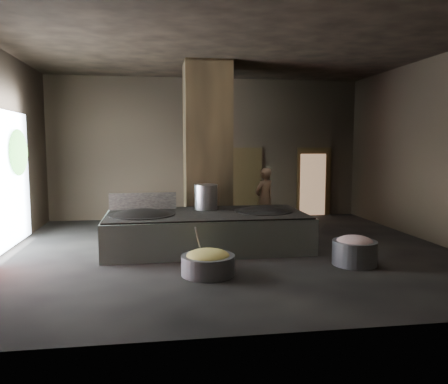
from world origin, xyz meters
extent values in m
cube|color=black|center=(0.00, 0.00, -0.05)|extent=(10.00, 9.00, 0.10)
cube|color=black|center=(0.00, 0.00, 4.55)|extent=(10.00, 9.00, 0.10)
cube|color=black|center=(0.00, 4.55, 2.25)|extent=(10.00, 0.10, 4.50)
cube|color=black|center=(0.00, -4.55, 2.25)|extent=(10.00, 0.10, 4.50)
cube|color=black|center=(5.05, 0.00, 2.25)|extent=(0.10, 9.00, 4.50)
cube|color=black|center=(-0.30, 1.90, 2.25)|extent=(1.20, 1.20, 4.50)
cube|color=#A3B5A3|center=(-0.52, 0.20, 0.40)|extent=(4.60, 2.25, 0.79)
cube|color=black|center=(-0.52, 0.20, 0.82)|extent=(4.47, 2.14, 0.03)
ellipsoid|color=black|center=(-1.97, 0.15, 0.75)|extent=(1.44, 1.44, 0.40)
cylinder|color=black|center=(-1.97, 0.15, 0.82)|extent=(1.47, 1.47, 0.05)
ellipsoid|color=black|center=(0.83, 0.25, 0.75)|extent=(1.34, 1.34, 0.38)
cylinder|color=black|center=(0.83, 0.25, 0.82)|extent=(1.37, 1.37, 0.05)
cylinder|color=#96989D|center=(-0.47, 0.75, 1.13)|extent=(0.56, 0.56, 0.60)
cube|color=black|center=(-1.97, 0.95, 1.03)|extent=(1.59, 0.08, 0.40)
imported|color=brown|center=(1.32, 2.09, 0.87)|extent=(0.76, 0.68, 1.75)
cylinder|color=slate|center=(-0.71, -1.85, 0.18)|extent=(1.00, 1.00, 0.36)
ellipsoid|color=#8AA44F|center=(-0.71, -1.85, 0.35)|extent=(0.81, 0.81, 0.25)
cylinder|color=#96989D|center=(-0.86, -1.70, 0.55)|extent=(0.20, 0.36, 0.70)
cylinder|color=slate|center=(2.25, -1.61, 0.24)|extent=(1.00, 1.00, 0.48)
ellipsoid|color=#AD6B68|center=(2.25, -1.61, 0.45)|extent=(0.73, 0.73, 0.28)
cube|color=black|center=(1.20, 4.45, 1.10)|extent=(1.18, 0.08, 2.38)
cube|color=#8C6647|center=(1.05, 4.52, 1.05)|extent=(0.78, 0.04, 1.85)
cube|color=black|center=(3.60, 4.45, 1.10)|extent=(1.18, 0.08, 2.38)
cube|color=#8C6647|center=(3.53, 4.34, 1.05)|extent=(0.87, 0.04, 2.06)
ellipsoid|color=#194714|center=(-4.85, 1.30, 2.20)|extent=(0.28, 1.10, 1.10)
camera|label=1|loc=(-1.58, -9.63, 2.37)|focal=35.00mm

